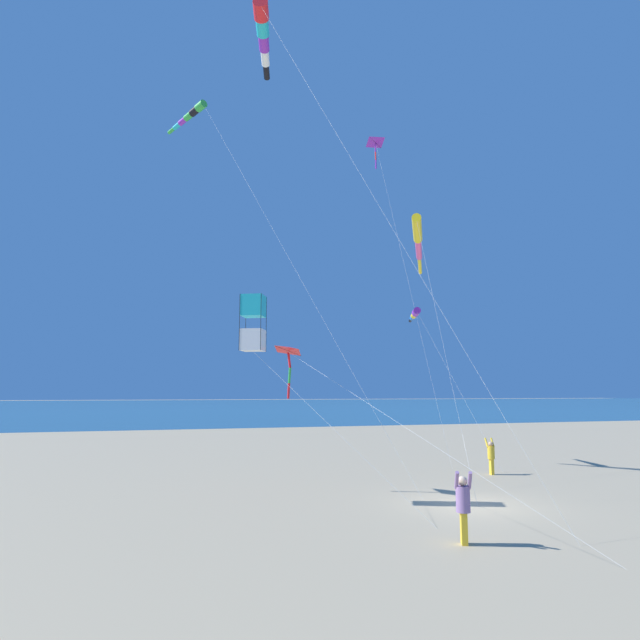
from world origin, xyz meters
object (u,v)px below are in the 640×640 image
Objects in this scene: person_child_green_jacket at (491,455)px; kite_windsock_white_trailing at (263,32)px; kite_windsock_yellow_midlevel at (191,115)px; person_adult_flyer at (463,503)px; kite_box_rainbow_low_near at (253,323)px; kite_windsock_long_streamer_left at (415,315)px; kite_delta_checkered_midright at (289,351)px; kite_windsock_small_distant at (418,240)px; kite_delta_teal_far_right at (376,144)px.

person_child_green_jacket is 23.75m from kite_windsock_white_trailing.
person_child_green_jacket is at bearing 60.27° from kite_windsock_yellow_midlevel.
person_adult_flyer is 10.42m from kite_box_rainbow_low_near.
kite_delta_checkered_midright is at bearing -55.01° from kite_windsock_long_streamer_left.
person_adult_flyer is at bearing 18.71° from kite_windsock_yellow_midlevel.
kite_windsock_yellow_midlevel is at bearing -161.29° from person_adult_flyer.
kite_windsock_small_distant reaches higher than person_child_green_jacket.
kite_windsock_yellow_midlevel is (-19.08, -6.46, 19.97)m from person_adult_flyer.
person_child_green_jacket is at bearing 100.70° from kite_windsock_small_distant.
kite_windsock_yellow_midlevel is (-8.39, -2.80, -0.47)m from kite_windsock_white_trailing.
person_child_green_jacket is 11.95m from kite_delta_checkered_midright.
kite_delta_checkered_midright is 11.92m from kite_windsock_long_streamer_left.
kite_windsock_long_streamer_left is (-5.24, 10.55, -12.78)m from kite_windsock_white_trailing.
kite_windsock_long_streamer_left reaches higher than kite_box_rainbow_low_near.
kite_box_rainbow_low_near is at bearing 9.61° from kite_windsock_yellow_midlevel.
kite_windsock_long_streamer_left is (-6.63, 9.47, 2.91)m from kite_delta_checkered_midright.
kite_windsock_long_streamer_left is (-15.94, 6.89, 7.67)m from person_adult_flyer.
kite_windsock_long_streamer_left is 0.43× the size of kite_delta_teal_far_right.
kite_windsock_yellow_midlevel reaches higher than kite_box_rainbow_low_near.
kite_delta_checkered_midright is at bearing -164.52° from person_adult_flyer.
person_adult_flyer is at bearing -17.06° from kite_delta_teal_far_right.
kite_box_rainbow_low_near is (3.20, -12.75, 5.79)m from person_child_green_jacket.
kite_windsock_small_distant is at bearing -10.95° from kite_delta_teal_far_right.
kite_windsock_yellow_midlevel is at bearing -158.32° from kite_delta_checkered_midright.
person_child_green_jacket is 14.37m from kite_box_rainbow_low_near.
kite_windsock_long_streamer_left is (-5.26, -1.36, 7.77)m from person_child_green_jacket.
kite_windsock_small_distant is (-9.88, 4.05, 10.41)m from person_adult_flyer.
kite_delta_teal_far_right is 2.69× the size of kite_box_rainbow_low_near.
kite_windsock_long_streamer_left is at bearing 116.41° from kite_windsock_white_trailing.
kite_windsock_long_streamer_left reaches higher than person_child_green_jacket.
kite_delta_teal_far_right is at bearing -158.73° from kite_windsock_long_streamer_left.
kite_windsock_yellow_midlevel is at bearing -119.73° from person_child_green_jacket.
person_adult_flyer is 18.98m from kite_windsock_long_streamer_left.
kite_windsock_white_trailing is at bearing 18.48° from kite_windsock_yellow_midlevel.
kite_windsock_long_streamer_left is at bearing 156.62° from person_adult_flyer.
kite_box_rainbow_low_near reaches higher than kite_delta_checkered_midright.
person_child_green_jacket is 0.20× the size of kite_windsock_long_streamer_left.
kite_delta_teal_far_right is 0.98× the size of kite_windsock_yellow_midlevel.
kite_windsock_yellow_midlevel is (-0.27, -12.24, 0.26)m from kite_delta_teal_far_right.
kite_box_rainbow_low_near reaches higher than person_adult_flyer.
kite_delta_teal_far_right is at bearing 169.05° from kite_windsock_small_distant.
person_adult_flyer is at bearing -23.38° from kite_windsock_long_streamer_left.
person_adult_flyer is 0.09× the size of kite_windsock_yellow_midlevel.
kite_windsock_small_distant is 13.01m from kite_delta_teal_far_right.
kite_delta_checkered_midright is 1.09× the size of kite_windsock_small_distant.
kite_windsock_yellow_midlevel reaches higher than kite_windsock_long_streamer_left.
person_adult_flyer is at bearing 31.03° from kite_box_rainbow_low_near.
kite_delta_teal_far_right is at bearing 138.69° from kite_delta_checkered_midright.
kite_delta_checkered_midright reaches higher than person_child_green_jacket.
kite_windsock_white_trailing is 2.84× the size of kite_box_rainbow_low_near.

